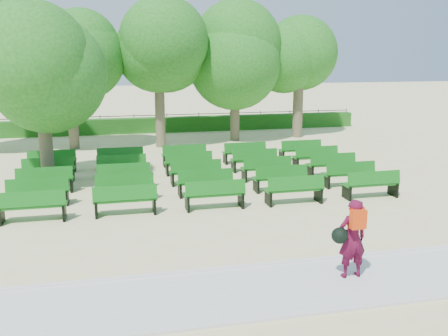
% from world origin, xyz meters
% --- Properties ---
extents(ground, '(120.00, 120.00, 0.00)m').
position_xyz_m(ground, '(0.00, 0.00, 0.00)').
color(ground, beige).
extents(paving, '(30.00, 2.20, 0.06)m').
position_xyz_m(paving, '(0.00, -7.40, 0.03)').
color(paving, silver).
rests_on(paving, ground).
extents(curb, '(30.00, 0.12, 0.10)m').
position_xyz_m(curb, '(0.00, -6.25, 0.05)').
color(curb, silver).
rests_on(curb, ground).
extents(hedge, '(26.00, 0.70, 0.90)m').
position_xyz_m(hedge, '(0.00, 14.00, 0.45)').
color(hedge, '#1D5A17').
rests_on(hedge, ground).
extents(fence, '(26.00, 0.10, 1.02)m').
position_xyz_m(fence, '(0.00, 14.40, 0.00)').
color(fence, black).
rests_on(fence, ground).
extents(tree_line, '(21.80, 6.80, 7.04)m').
position_xyz_m(tree_line, '(0.00, 10.00, 0.00)').
color(tree_line, '#25721E').
rests_on(tree_line, ground).
extents(bench_array, '(1.90, 0.71, 1.17)m').
position_xyz_m(bench_array, '(0.55, 1.37, 0.10)').
color(bench_array, '#116315').
rests_on(bench_array, ground).
extents(tree_among, '(4.11, 4.11, 5.80)m').
position_xyz_m(tree_among, '(-4.70, 2.21, 3.92)').
color(tree_among, brown).
rests_on(tree_among, ground).
extents(person, '(0.81, 0.49, 1.71)m').
position_xyz_m(person, '(2.35, -7.24, 0.94)').
color(person, '#4D0B24').
rests_on(person, ground).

